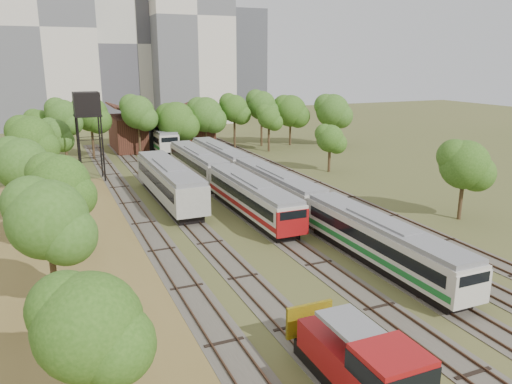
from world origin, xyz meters
name	(u,v)px	position (x,y,z in m)	size (l,w,h in m)	color
ground	(367,276)	(0.00, 0.00, 0.00)	(240.00, 240.00, 0.00)	#475123
dry_grass_patch	(85,275)	(-18.00, 8.00, 0.02)	(14.00, 60.00, 0.04)	brown
tracks	(231,192)	(-0.67, 25.00, 0.04)	(24.60, 80.00, 0.19)	#4C473D
railcar_red_set	(221,178)	(-2.00, 24.54, 1.87)	(2.86, 34.58, 3.54)	black
railcar_green_set	(276,187)	(2.00, 18.70, 1.80)	(2.76, 52.07, 3.41)	black
railcar_rear	(158,137)	(-2.00, 55.94, 2.02)	(3.09, 16.08, 3.83)	black
shunter_locomotive	(364,368)	(-8.00, -10.87, 1.66)	(2.66, 8.10, 3.48)	black
old_grey_coach	(169,182)	(-8.00, 23.84, 2.19)	(3.24, 18.00, 4.02)	black
water_tower	(87,106)	(-14.44, 37.37, 9.12)	(3.13, 3.13, 10.82)	black
rail_pile_near	(396,229)	(8.00, 6.91, 0.16)	(0.64, 9.57, 0.32)	brown
rail_pile_far	(346,205)	(8.20, 15.10, 0.13)	(0.51, 8.09, 0.26)	brown
maintenance_shed	(161,130)	(-1.00, 57.98, 2.91)	(16.45, 11.55, 7.58)	#361B13
tree_band_left	(43,162)	(-19.94, 21.64, 5.63)	(7.64, 64.09, 8.67)	#382616
tree_band_far	(212,113)	(5.85, 50.73, 6.21)	(48.24, 10.50, 9.43)	#382616
tree_band_right	(357,141)	(15.11, 23.68, 5.12)	(5.50, 43.96, 7.51)	#382616
tower_left	(39,29)	(-18.00, 95.00, 21.00)	(22.00, 16.00, 42.00)	beige
tower_centre	(131,45)	(2.00, 100.00, 18.00)	(20.00, 18.00, 36.00)	beige
tower_right	(187,18)	(14.00, 92.00, 24.00)	(18.00, 16.00, 48.00)	beige
tower_far_right	(239,62)	(34.00, 110.00, 14.00)	(12.00, 12.00, 28.00)	#46474E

